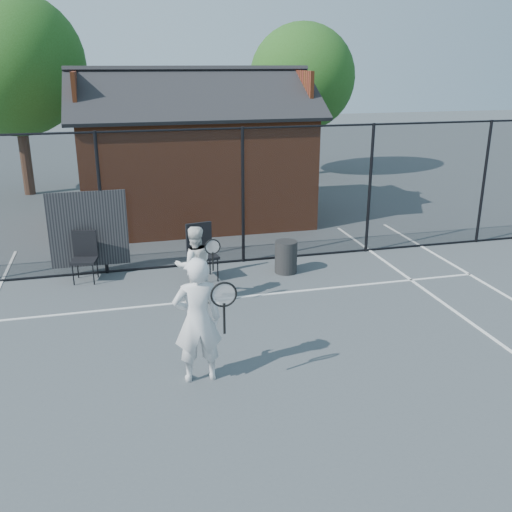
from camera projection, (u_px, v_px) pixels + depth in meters
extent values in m
plane|color=#484E52|center=(254.00, 381.00, 8.10)|extent=(80.00, 80.00, 0.00)
cube|color=white|center=(216.00, 299.00, 10.85)|extent=(11.00, 0.06, 0.01)
cube|color=white|center=(217.00, 302.00, 10.71)|extent=(0.06, 0.30, 0.01)
cylinder|color=black|center=(101.00, 205.00, 11.73)|extent=(0.07, 0.07, 3.00)
cylinder|color=black|center=(243.00, 197.00, 12.43)|extent=(0.07, 0.07, 3.00)
cylinder|color=black|center=(370.00, 189.00, 13.13)|extent=(0.07, 0.07, 3.00)
cylinder|color=black|center=(484.00, 183.00, 13.82)|extent=(0.07, 0.07, 3.00)
cylinder|color=black|center=(195.00, 129.00, 11.72)|extent=(22.00, 0.04, 0.04)
cylinder|color=black|center=(200.00, 264.00, 12.68)|extent=(22.00, 0.04, 0.04)
cube|color=black|center=(197.00, 199.00, 12.20)|extent=(22.00, 3.00, 0.01)
cube|color=black|center=(88.00, 229.00, 11.81)|extent=(1.60, 0.04, 1.60)
cube|color=brown|center=(194.00, 166.00, 15.98)|extent=(6.00, 4.00, 3.00)
cube|color=black|center=(197.00, 93.00, 14.41)|extent=(6.50, 2.36, 1.32)
cube|color=black|center=(186.00, 90.00, 16.24)|extent=(6.50, 2.36, 1.32)
cube|color=brown|center=(77.00, 93.00, 14.64)|extent=(0.10, 2.80, 1.06)
cube|color=brown|center=(295.00, 90.00, 16.01)|extent=(0.10, 2.80, 1.06)
cylinder|color=#382316|center=(26.00, 157.00, 19.03)|extent=(0.36, 0.36, 2.52)
sphere|color=#214914|center=(14.00, 64.00, 18.07)|extent=(4.48, 4.48, 4.48)
cylinder|color=#382316|center=(301.00, 147.00, 22.31)|extent=(0.36, 0.36, 2.23)
sphere|color=#214914|center=(302.00, 77.00, 21.46)|extent=(3.97, 3.97, 3.97)
imported|color=silver|center=(197.00, 320.00, 7.86)|extent=(0.68, 0.45, 1.84)
torus|color=black|center=(224.00, 295.00, 7.43)|extent=(0.36, 0.03, 0.36)
cylinder|color=black|center=(224.00, 318.00, 7.54)|extent=(0.03, 0.03, 0.44)
imported|color=white|center=(194.00, 265.00, 10.50)|extent=(0.75, 0.60, 1.48)
torus|color=black|center=(213.00, 247.00, 10.16)|extent=(0.29, 0.02, 0.29)
cylinder|color=black|center=(213.00, 261.00, 10.25)|extent=(0.03, 0.03, 0.36)
cube|color=black|center=(84.00, 258.00, 11.59)|extent=(0.57, 0.58, 1.01)
cube|color=black|center=(203.00, 254.00, 11.66)|extent=(0.64, 0.66, 1.14)
cylinder|color=#262626|center=(286.00, 257.00, 12.15)|extent=(0.51, 0.51, 0.69)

